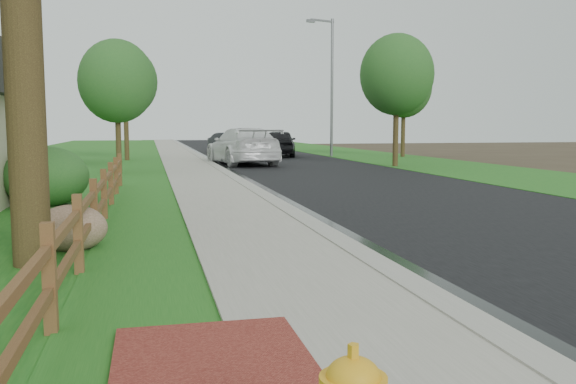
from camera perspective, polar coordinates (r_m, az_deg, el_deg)
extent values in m
plane|color=#362B1D|center=(6.44, 12.58, -11.93)|extent=(120.00, 120.00, 0.00)
cube|color=black|center=(41.20, -2.68, 3.46)|extent=(8.00, 90.00, 0.02)
cube|color=gray|center=(40.67, -8.53, 3.43)|extent=(0.40, 90.00, 0.12)
cube|color=black|center=(40.70, -8.03, 3.39)|extent=(0.50, 90.00, 0.00)
cube|color=gray|center=(40.60, -10.36, 3.38)|extent=(2.20, 90.00, 0.10)
cube|color=#1B5819|center=(40.56, -13.05, 3.29)|extent=(1.60, 90.00, 0.06)
cube|color=#1B5819|center=(40.91, -20.36, 3.07)|extent=(9.00, 90.00, 0.04)
cube|color=#1B5819|center=(42.96, 6.43, 3.55)|extent=(6.00, 90.00, 0.04)
cube|color=maroon|center=(4.93, -6.71, -16.91)|extent=(1.60, 2.40, 0.11)
cube|color=#4E321A|center=(6.16, -21.42, -7.73)|extent=(0.12, 0.12, 1.10)
cube|color=#4E321A|center=(8.49, -19.03, -3.88)|extent=(0.12, 0.12, 1.10)
cube|color=#4E321A|center=(10.85, -17.69, -1.70)|extent=(0.12, 0.12, 1.10)
cube|color=#4E321A|center=(13.22, -16.83, -0.29)|extent=(0.12, 0.12, 1.10)
cube|color=#4E321A|center=(15.61, -16.23, 0.68)|extent=(0.12, 0.12, 1.10)
cube|color=#4E321A|center=(17.99, -15.79, 1.40)|extent=(0.12, 0.12, 1.10)
cube|color=#4E321A|center=(20.38, -15.45, 1.95)|extent=(0.12, 0.12, 1.10)
cube|color=#4E321A|center=(5.04, -23.42, -12.06)|extent=(0.08, 2.35, 0.10)
cube|color=#4E321A|center=(4.94, -23.62, -7.64)|extent=(0.08, 2.35, 0.10)
cube|color=#4E321A|center=(7.34, -20.00, -6.27)|extent=(0.08, 2.35, 0.10)
cube|color=#4E321A|center=(7.26, -20.12, -3.18)|extent=(0.08, 2.35, 0.10)
cube|color=#4E321A|center=(9.68, -18.26, -3.24)|extent=(0.08, 2.35, 0.10)
cube|color=#4E321A|center=(9.62, -18.34, -0.89)|extent=(0.08, 2.35, 0.10)
cube|color=#4E321A|center=(12.05, -17.20, -1.40)|extent=(0.08, 2.35, 0.10)
cube|color=#4E321A|center=(12.00, -17.26, 0.50)|extent=(0.08, 2.35, 0.10)
cube|color=#4E321A|center=(14.42, -16.49, -0.16)|extent=(0.08, 2.35, 0.10)
cube|color=#4E321A|center=(14.39, -16.54, 1.42)|extent=(0.08, 2.35, 0.10)
cube|color=#4E321A|center=(16.81, -15.98, 0.73)|extent=(0.08, 2.35, 0.10)
cube|color=#4E321A|center=(16.78, -16.03, 2.09)|extent=(0.08, 2.35, 0.10)
cube|color=#4E321A|center=(19.20, -15.60, 1.39)|extent=(0.08, 2.35, 0.10)
cube|color=#4E321A|center=(19.17, -15.64, 2.58)|extent=(0.08, 2.35, 0.10)
cylinder|color=#322414|center=(9.19, -23.47, 10.47)|extent=(0.52, 0.52, 5.50)
cylinder|color=gold|center=(3.19, 6.13, -17.23)|extent=(0.34, 0.34, 0.06)
ellipsoid|color=gold|center=(3.18, 6.13, -16.86)|extent=(0.28, 0.28, 0.21)
cylinder|color=gold|center=(3.13, 6.16, -14.63)|extent=(0.06, 0.06, 0.08)
imported|color=silver|center=(31.27, -4.27, 4.30)|extent=(3.41, 6.70, 1.86)
imported|color=black|center=(39.45, -0.80, 4.61)|extent=(3.19, 5.41, 1.73)
imported|color=black|center=(44.79, -5.36, 4.61)|extent=(3.12, 4.71, 1.47)
cylinder|color=slate|center=(39.12, 4.12, 9.62)|extent=(0.17, 0.17, 8.64)
cube|color=slate|center=(39.14, 3.23, 15.72)|extent=(1.67, 0.68, 0.12)
cube|color=slate|center=(38.63, 2.14, 15.70)|extent=(0.57, 0.37, 0.17)
ellipsoid|color=brown|center=(10.22, -19.66, -3.22)|extent=(1.37, 1.22, 0.75)
ellipsoid|color=#1B4E1E|center=(16.09, -21.72, 1.35)|extent=(2.32, 2.32, 1.49)
cylinder|color=#322414|center=(26.41, -15.60, 5.30)|extent=(0.23, 0.23, 3.34)
ellipsoid|color=#1B4E1E|center=(26.47, -15.73, 9.96)|extent=(3.13, 3.13, 3.44)
cylinder|color=#322414|center=(30.05, 10.05, 6.03)|extent=(0.27, 0.27, 3.88)
ellipsoid|color=#1B4E1E|center=(30.14, 10.14, 10.77)|extent=(3.54, 3.54, 3.90)
cylinder|color=#322414|center=(35.88, -14.90, 5.95)|extent=(0.27, 0.27, 3.91)
ellipsoid|color=#1B4E1E|center=(35.96, -15.02, 9.96)|extent=(3.61, 3.61, 3.97)
cylinder|color=#322414|center=(39.26, 10.72, 6.01)|extent=(0.26, 0.26, 3.84)
ellipsoid|color=#1B4E1E|center=(39.34, 10.80, 9.62)|extent=(3.48, 3.48, 3.83)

